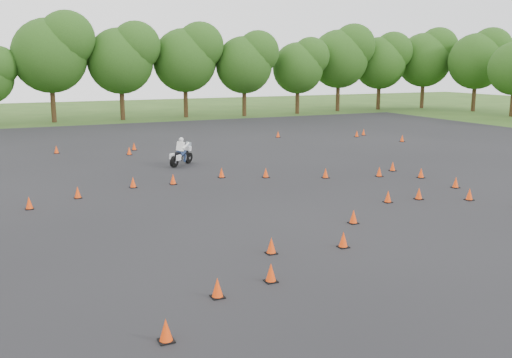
{
  "coord_description": "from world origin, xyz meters",
  "views": [
    {
      "loc": [
        -8.42,
        -14.36,
        5.32
      ],
      "look_at": [
        0.0,
        4.0,
        1.2
      ],
      "focal_mm": 40.0,
      "sensor_mm": 36.0,
      "label": 1
    }
  ],
  "objects": [
    {
      "name": "rider_white",
      "position": [
        0.37,
        14.33,
        0.76
      ],
      "size": [
        1.88,
        1.71,
        1.51
      ],
      "primitive_type": null,
      "rotation": [
        0.0,
        0.0,
        0.7
      ],
      "color": "white",
      "rests_on": "ground"
    },
    {
      "name": "asphalt_pad",
      "position": [
        0.0,
        6.0,
        0.01
      ],
      "size": [
        62.0,
        62.0,
        0.0
      ],
      "primitive_type": "plane",
      "color": "black",
      "rests_on": "ground"
    },
    {
      "name": "treeline",
      "position": [
        2.17,
        35.02,
        4.57
      ],
      "size": [
        87.04,
        32.39,
        10.4
      ],
      "color": "#234714",
      "rests_on": "ground"
    },
    {
      "name": "ground",
      "position": [
        0.0,
        0.0,
        0.0
      ],
      "size": [
        140.0,
        140.0,
        0.0
      ],
      "primitive_type": "plane",
      "color": "#2D5119",
      "rests_on": "ground"
    },
    {
      "name": "traffic_cones",
      "position": [
        0.3,
        5.86,
        0.23
      ],
      "size": [
        36.42,
        33.44,
        0.45
      ],
      "color": "#F7400A",
      "rests_on": "asphalt_pad"
    }
  ]
}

